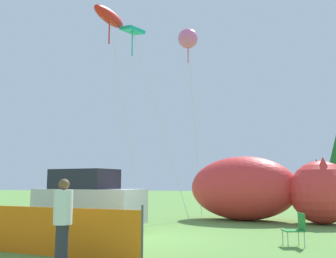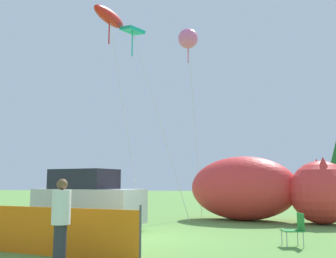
# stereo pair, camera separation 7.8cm
# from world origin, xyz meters

# --- Properties ---
(ground_plane) EXTENTS (120.00, 120.00, 0.00)m
(ground_plane) POSITION_xyz_m (0.00, 0.00, 0.00)
(ground_plane) COLOR #609342
(parked_car) EXTENTS (4.38, 2.65, 2.19)m
(parked_car) POSITION_xyz_m (-2.42, 1.51, 1.07)
(parked_car) COLOR #B7BCC1
(parked_car) RESTS_ON ground
(folding_chair) EXTENTS (0.61, 0.61, 0.89)m
(folding_chair) POSITION_xyz_m (4.56, -0.75, 0.51)
(folding_chair) COLOR #267F33
(folding_chair) RESTS_ON ground
(inflatable_cat) EXTENTS (7.29, 4.49, 2.89)m
(inflatable_cat) POSITION_xyz_m (4.08, 5.77, 1.33)
(inflatable_cat) COLOR red
(inflatable_cat) RESTS_ON ground
(safety_fence) EXTENTS (5.94, 1.30, 1.24)m
(safety_fence) POSITION_xyz_m (-1.97, -3.04, 0.56)
(safety_fence) COLOR orange
(safety_fence) RESTS_ON ground
(spectator_in_white_shirt) EXTENTS (0.39, 0.39, 1.79)m
(spectator_in_white_shirt) POSITION_xyz_m (-0.59, -4.19, 0.98)
(spectator_in_white_shirt) COLOR #2D2D38
(spectator_in_white_shirt) RESTS_ON ground
(kite_red_lizard) EXTENTS (2.53, 2.89, 9.77)m
(kite_red_lizard) POSITION_xyz_m (-2.63, 4.02, 9.26)
(kite_red_lizard) COLOR silver
(kite_red_lizard) RESTS_ON ground
(kite_pink_octopus) EXTENTS (1.03, 1.42, 9.48)m
(kite_pink_octopus) POSITION_xyz_m (0.69, 6.51, 8.94)
(kite_pink_octopus) COLOR silver
(kite_pink_octopus) RESTS_ON ground
(kite_teal_diamond) EXTENTS (3.34, 1.26, 9.15)m
(kite_teal_diamond) POSITION_xyz_m (-1.74, 4.93, 8.76)
(kite_teal_diamond) COLOR silver
(kite_teal_diamond) RESTS_ON ground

